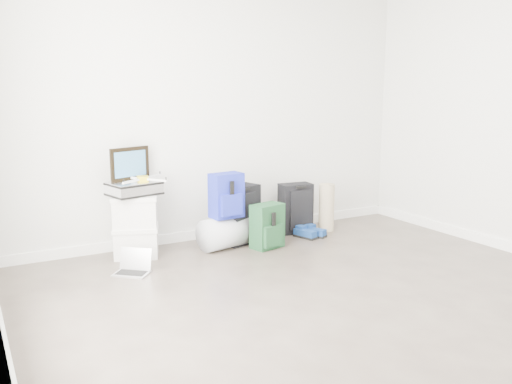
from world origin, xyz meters
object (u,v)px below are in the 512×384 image
duffel_bag (226,232)px  laptop (133,267)px  carry_on (296,208)px  briefcase (134,188)px  large_suitcase (241,215)px  boxes_stack (136,226)px

duffel_bag → laptop: bearing=-175.7°
carry_on → briefcase: bearing=-174.2°
briefcase → large_suitcase: bearing=-17.9°
boxes_stack → large_suitcase: large_suitcase is taller
large_suitcase → briefcase: bearing=157.2°
briefcase → carry_on: briefcase is taller
laptop → boxes_stack: bearing=110.8°
duffel_bag → carry_on: (0.93, 0.16, 0.11)m
duffel_bag → large_suitcase: large_suitcase is taller
briefcase → laptop: (-0.17, -0.45, -0.60)m
boxes_stack → laptop: size_ratio=1.68×
briefcase → large_suitcase: (1.07, -0.09, -0.35)m
boxes_stack → briefcase: bearing=-159.7°
briefcase → laptop: bearing=-123.5°
carry_on → duffel_bag: bearing=-164.4°
duffel_bag → large_suitcase: bearing=9.3°
boxes_stack → carry_on: (1.79, -0.01, -0.02)m
boxes_stack → large_suitcase: bearing=15.7°
carry_on → laptop: bearing=-161.1°
duffel_bag → boxes_stack: bearing=157.8°
large_suitcase → carry_on: size_ratio=1.10×
boxes_stack → laptop: 0.54m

